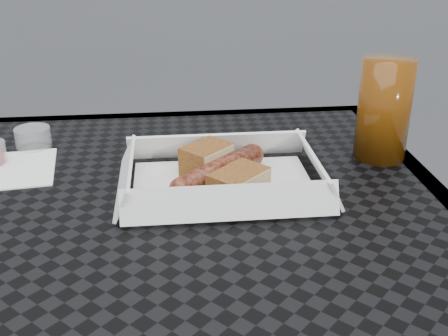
% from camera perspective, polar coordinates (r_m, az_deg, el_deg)
% --- Properties ---
extents(patio_table, '(0.80, 0.80, 0.74)m').
position_cam_1_polar(patio_table, '(0.64, -10.59, -12.72)').
color(patio_table, black).
rests_on(patio_table, ground).
extents(food_tray, '(0.22, 0.15, 0.00)m').
position_cam_1_polar(food_tray, '(0.69, -0.09, -1.76)').
color(food_tray, white).
rests_on(food_tray, patio_table).
extents(bratwurst, '(0.13, 0.12, 0.03)m').
position_cam_1_polar(bratwurst, '(0.69, -0.48, -0.33)').
color(bratwurst, maroon).
rests_on(bratwurst, food_tray).
extents(bread_near, '(0.07, 0.07, 0.04)m').
position_cam_1_polar(bread_near, '(0.71, -1.79, 0.89)').
color(bread_near, '#925A24').
rests_on(bread_near, food_tray).
extents(bread_far, '(0.08, 0.08, 0.03)m').
position_cam_1_polar(bread_far, '(0.65, 1.49, -1.68)').
color(bread_far, '#925A24').
rests_on(bread_far, food_tray).
extents(veg_garnish, '(0.03, 0.03, 0.00)m').
position_cam_1_polar(veg_garnish, '(0.65, 5.66, -3.34)').
color(veg_garnish, '#F24C0A').
rests_on(veg_garnish, food_tray).
extents(napkin, '(0.13, 0.13, 0.00)m').
position_cam_1_polar(napkin, '(0.79, -21.13, -0.18)').
color(napkin, white).
rests_on(napkin, patio_table).
extents(condiment_cup_empty, '(0.05, 0.05, 0.03)m').
position_cam_1_polar(condiment_cup_empty, '(0.85, -18.83, 2.89)').
color(condiment_cup_empty, silver).
rests_on(condiment_cup_empty, patio_table).
extents(drink_glass, '(0.07, 0.07, 0.14)m').
position_cam_1_polar(drink_glass, '(0.78, 15.95, 5.74)').
color(drink_glass, '#572B07').
rests_on(drink_glass, patio_table).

